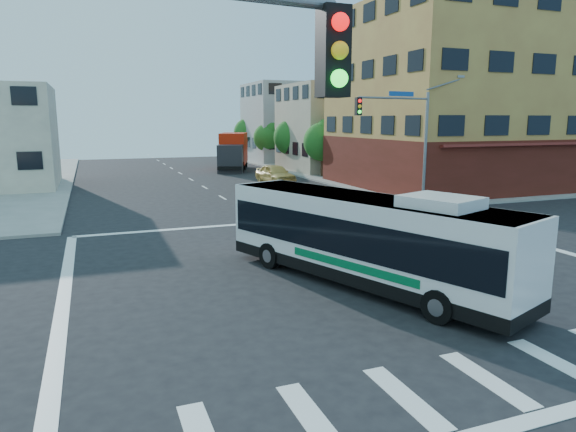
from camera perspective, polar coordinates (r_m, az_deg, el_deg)
name	(u,v)px	position (r m, az deg, el deg)	size (l,w,h in m)	color
ground	(350,271)	(18.68, 6.91, -6.09)	(120.00, 120.00, 0.00)	black
sidewalk_ne	(470,164)	(67.04, 19.58, 5.50)	(50.00, 50.00, 0.15)	gray
corner_building_ne	(465,113)	(44.52, 19.03, 10.75)	(18.10, 15.44, 14.00)	#BE9544
building_east_near	(343,128)	(55.88, 6.15, 9.69)	(12.06, 10.06, 9.00)	tan
building_east_far	(295,123)	(68.64, 0.75, 10.33)	(12.06, 10.06, 10.00)	#9A9A95
signal_mast_ne	(404,126)	(31.69, 12.76, 9.70)	(7.91, 1.13, 8.07)	slate
signal_mast_sw	(15,161)	(5.19, -28.05, 5.37)	(7.91, 1.01, 8.07)	slate
street_tree_a	(324,139)	(48.24, 4.01, 8.50)	(3.60, 3.60, 5.53)	#331E12
street_tree_b	(292,135)	(55.58, 0.48, 8.97)	(3.80, 3.80, 5.79)	#331E12
street_tree_c	(268,136)	(63.10, -2.21, 8.89)	(3.40, 3.40, 5.29)	#331E12
street_tree_d	(249,131)	(70.71, -4.33, 9.40)	(4.00, 4.00, 6.03)	#331E12
transit_bus	(364,238)	(16.85, 8.49, -2.39)	(6.06, 11.07, 3.24)	black
box_truck	(233,152)	(56.21, -6.11, 7.06)	(5.38, 9.12, 3.95)	#222227
parked_car	(275,174)	(43.97, -1.42, 4.70)	(1.93, 4.79, 1.63)	#DBB556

